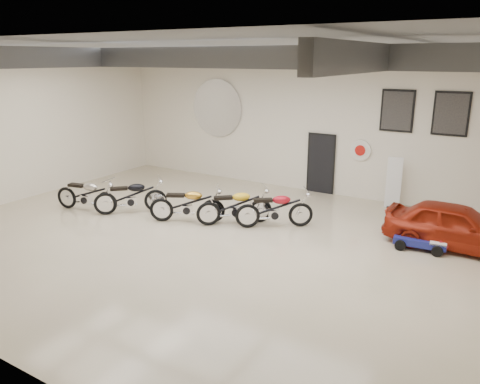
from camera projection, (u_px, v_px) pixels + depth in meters
The scene contains 18 objects.
floor at pixel (216, 242), 12.48m from camera, with size 16.00×12.00×0.01m, color beige.
ceiling at pixel (214, 46), 11.09m from camera, with size 16.00×12.00×0.01m, color slate.
back_wall at pixel (310, 123), 16.70m from camera, with size 16.00×0.02×5.00m, color silver.
left_wall at pixel (20, 126), 15.82m from camera, with size 0.02×12.00×5.00m, color silver.
ceiling_beams at pixel (214, 57), 11.16m from camera, with size 15.80×11.80×0.32m, color slate, non-canonical shape.
door at pixel (321, 164), 16.81m from camera, with size 0.92×0.08×2.10m, color black.
logo_plaque at pixel (217, 108), 18.59m from camera, with size 2.30×0.06×1.16m, color silver, non-canonical shape.
poster_left at pixel (397, 111), 14.99m from camera, with size 1.05×0.08×1.35m, color black, non-canonical shape.
poster_mid at pixel (451, 114), 14.18m from camera, with size 1.05×0.08×1.35m, color black, non-canonical shape.
oil_sign at pixel (360, 150), 15.92m from camera, with size 0.72×0.10×0.72m, color white, non-canonical shape.
banner_stand at pixel (394, 182), 15.13m from camera, with size 0.47×0.19×1.75m, color white, non-canonical shape.
motorcycle_silver at pixel (86, 194), 14.86m from camera, with size 2.21×0.68×1.15m, color silver, non-canonical shape.
motorcycle_black at pixel (130, 196), 14.67m from camera, with size 2.20×0.68×1.15m, color silver, non-canonical shape.
motorcycle_gold at pixel (187, 203), 13.87m from camera, with size 2.21×0.68×1.15m, color silver, non-canonical shape.
motorcycle_yellow at pixel (235, 205), 13.70m from camera, with size 2.21×0.68×1.15m, color silver, non-canonical shape.
motorcycle_red at pixel (274, 208), 13.44m from camera, with size 2.21×0.68×1.15m, color silver, non-canonical shape.
go_kart at pixel (426, 240), 11.89m from camera, with size 1.56×0.70×0.57m, color navy, non-canonical shape.
vintage_car at pixel (456, 226), 11.95m from camera, with size 3.50×1.41×1.19m, color maroon.
Camera 1 is at (6.63, -9.56, 4.75)m, focal length 35.00 mm.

